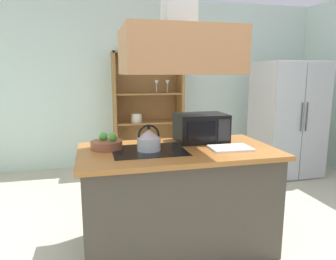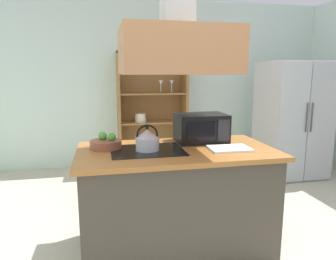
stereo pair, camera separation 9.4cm
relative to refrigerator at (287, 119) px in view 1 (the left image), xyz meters
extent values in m
cube|color=silver|center=(-1.93, 1.12, 0.50)|extent=(6.00, 0.12, 2.70)
cube|color=#433C31|center=(-2.15, -1.59, -0.42)|extent=(1.58, 0.81, 0.86)
cube|color=#A7692E|center=(-2.15, -1.59, 0.03)|extent=(1.66, 0.89, 0.04)
cube|color=black|center=(-2.40, -1.59, 0.05)|extent=(0.60, 0.48, 0.00)
cube|color=#B07648|center=(-2.15, -1.59, 0.85)|extent=(0.90, 0.70, 0.36)
cube|color=beige|center=(0.00, 0.01, 0.00)|extent=(0.90, 0.72, 1.70)
cube|color=#B8BEC1|center=(-0.23, -0.36, 0.00)|extent=(0.44, 0.03, 1.66)
cube|color=#B6B8BB|center=(0.22, -0.36, 0.00)|extent=(0.44, 0.03, 1.66)
cylinder|color=#4C4C51|center=(-0.04, -0.39, 0.09)|extent=(0.02, 0.02, 0.40)
cylinder|color=#4C4C51|center=(0.04, -0.39, 0.09)|extent=(0.02, 0.02, 0.40)
cube|color=olive|center=(-2.50, 0.86, 0.08)|extent=(0.04, 0.40, 1.86)
cube|color=olive|center=(-1.43, 0.86, 0.08)|extent=(0.04, 0.40, 1.86)
cube|color=olive|center=(-1.97, 0.86, 0.99)|extent=(1.11, 0.40, 0.03)
cube|color=olive|center=(-1.97, 0.86, -0.81)|extent=(1.11, 0.40, 0.08)
cube|color=olive|center=(-1.97, 1.05, 0.08)|extent=(1.11, 0.02, 1.86)
cube|color=olive|center=(-1.97, 0.86, -0.11)|extent=(1.03, 0.36, 0.02)
cube|color=olive|center=(-1.97, 0.86, 0.36)|extent=(1.03, 0.36, 0.02)
cylinder|color=beige|center=(-2.17, 0.81, -0.07)|extent=(0.18, 0.18, 0.05)
cylinder|color=beige|center=(-2.17, 0.81, -0.03)|extent=(0.17, 0.17, 0.05)
cylinder|color=beige|center=(-2.17, 0.81, 0.02)|extent=(0.16, 0.16, 0.05)
cylinder|color=silver|center=(-1.83, 0.82, 0.43)|extent=(0.01, 0.01, 0.12)
cone|color=silver|center=(-1.83, 0.82, 0.53)|extent=(0.07, 0.07, 0.08)
cylinder|color=silver|center=(-1.65, 0.82, 0.43)|extent=(0.01, 0.01, 0.12)
cone|color=silver|center=(-1.65, 0.82, 0.53)|extent=(0.07, 0.07, 0.08)
cylinder|color=silver|center=(-2.40, -1.59, 0.11)|extent=(0.19, 0.19, 0.11)
cone|color=#BBB2C2|center=(-2.40, -1.59, 0.19)|extent=(0.18, 0.18, 0.07)
sphere|color=black|center=(-2.40, -1.59, 0.24)|extent=(0.03, 0.03, 0.03)
torus|color=black|center=(-2.40, -1.59, 0.18)|extent=(0.18, 0.02, 0.18)
cube|color=white|center=(-1.72, -1.70, 0.06)|extent=(0.35, 0.25, 0.02)
cube|color=black|center=(-1.86, -1.35, 0.18)|extent=(0.46, 0.34, 0.26)
cube|color=black|center=(-1.91, -1.53, 0.18)|extent=(0.26, 0.01, 0.17)
cube|color=#262628|center=(-1.70, -1.53, 0.18)|extent=(0.11, 0.01, 0.20)
cylinder|color=brown|center=(-2.73, -1.45, 0.08)|extent=(0.27, 0.27, 0.07)
sphere|color=green|center=(-2.68, -1.46, 0.15)|extent=(0.07, 0.07, 0.07)
sphere|color=green|center=(-2.76, -1.40, 0.15)|extent=(0.07, 0.07, 0.07)
camera|label=1|loc=(-2.83, -4.04, 0.69)|focal=33.05mm
camera|label=2|loc=(-2.74, -4.07, 0.69)|focal=33.05mm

